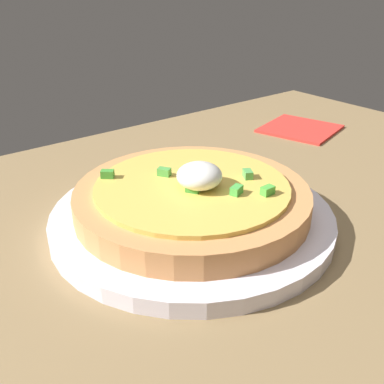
% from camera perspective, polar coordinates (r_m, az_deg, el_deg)
% --- Properties ---
extents(dining_table, '(1.19, 0.74, 0.03)m').
position_cam_1_polar(dining_table, '(0.39, -2.74, -13.09)').
color(dining_table, olive).
rests_on(dining_table, ground).
extents(plate, '(0.28, 0.28, 0.02)m').
position_cam_1_polar(plate, '(0.45, 0.00, -3.17)').
color(plate, white).
rests_on(plate, dining_table).
extents(pizza, '(0.23, 0.23, 0.05)m').
position_cam_1_polar(pizza, '(0.44, 0.03, -0.63)').
color(pizza, tan).
rests_on(pizza, plate).
extents(napkin, '(0.13, 0.13, 0.00)m').
position_cam_1_polar(napkin, '(0.75, 13.69, 7.90)').
color(napkin, red).
rests_on(napkin, dining_table).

